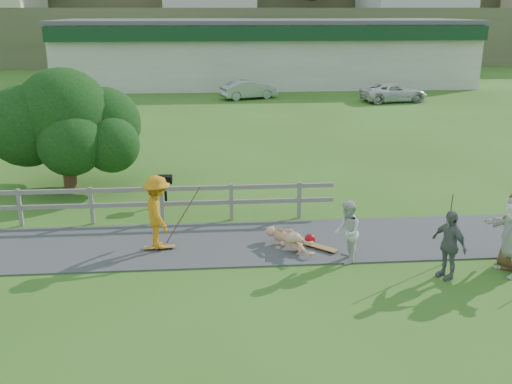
# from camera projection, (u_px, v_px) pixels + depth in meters

# --- Properties ---
(ground) EXTENTS (260.00, 260.00, 0.00)m
(ground) POSITION_uv_depth(u_px,v_px,m) (237.00, 268.00, 13.64)
(ground) COLOR #375E1B
(ground) RESTS_ON ground
(path) EXTENTS (34.00, 3.00, 0.04)m
(path) POSITION_uv_depth(u_px,v_px,m) (234.00, 243.00, 15.06)
(path) COLOR #3E3E41
(path) RESTS_ON ground
(fence) EXTENTS (15.05, 0.10, 1.10)m
(fence) POSITION_uv_depth(u_px,v_px,m) (69.00, 201.00, 16.19)
(fence) COLOR #66615A
(fence) RESTS_ON ground
(strip_mall) EXTENTS (32.50, 10.75, 5.10)m
(strip_mall) POSITION_uv_depth(u_px,v_px,m) (265.00, 52.00, 46.30)
(strip_mall) COLOR #BAB5A3
(strip_mall) RESTS_ON ground
(skater_rider) EXTENTS (1.04, 1.37, 1.88)m
(skater_rider) POSITION_uv_depth(u_px,v_px,m) (158.00, 216.00, 14.36)
(skater_rider) COLOR orange
(skater_rider) RESTS_ON ground
(skater_fallen) EXTENTS (1.57, 1.22, 0.59)m
(skater_fallen) POSITION_uv_depth(u_px,v_px,m) (289.00, 239.00, 14.58)
(skater_fallen) COLOR tan
(skater_fallen) RESTS_ON ground
(spectator_a) EXTENTS (0.71, 0.85, 1.56)m
(spectator_a) POSITION_uv_depth(u_px,v_px,m) (347.00, 232.00, 13.74)
(spectator_a) COLOR silver
(spectator_a) RESTS_ON ground
(spectator_b) EXTENTS (0.75, 1.04, 1.63)m
(spectator_b) POSITION_uv_depth(u_px,v_px,m) (449.00, 244.00, 12.94)
(spectator_b) COLOR slate
(spectator_b) RESTS_ON ground
(spectator_d) EXTENTS (0.61, 1.77, 1.89)m
(spectator_d) POSITION_uv_depth(u_px,v_px,m) (512.00, 236.00, 13.10)
(spectator_d) COLOR silver
(spectator_d) RESTS_ON ground
(car_silver) EXTENTS (4.08, 2.55, 1.27)m
(car_silver) POSITION_uv_depth(u_px,v_px,m) (249.00, 90.00, 39.00)
(car_silver) COLOR #9C9FA3
(car_silver) RESTS_ON ground
(car_white) EXTENTS (4.69, 2.71, 1.23)m
(car_white) POSITION_uv_depth(u_px,v_px,m) (394.00, 92.00, 37.83)
(car_white) COLOR silver
(car_white) RESTS_ON ground
(tree) EXTENTS (5.15, 5.15, 3.55)m
(tree) POSITION_uv_depth(u_px,v_px,m) (66.00, 137.00, 19.28)
(tree) COLOR black
(tree) RESTS_ON ground
(bbq) EXTENTS (0.45, 0.35, 0.97)m
(bbq) POSITION_uv_depth(u_px,v_px,m) (166.00, 191.00, 17.86)
(bbq) COLOR black
(bbq) RESTS_ON ground
(longboard_rider) EXTENTS (0.81, 0.26, 0.09)m
(longboard_rider) POSITION_uv_depth(u_px,v_px,m) (160.00, 249.00, 14.64)
(longboard_rider) COLOR olive
(longboard_rider) RESTS_ON ground
(longboard_fallen) EXTENTS (0.83, 0.79, 0.10)m
(longboard_fallen) POSITION_uv_depth(u_px,v_px,m) (321.00, 249.00, 14.62)
(longboard_fallen) COLOR olive
(longboard_fallen) RESTS_ON ground
(helmet) EXTENTS (0.28, 0.28, 0.28)m
(helmet) POSITION_uv_depth(u_px,v_px,m) (310.00, 239.00, 15.00)
(helmet) COLOR #A50A10
(helmet) RESTS_ON ground
(pole_rider) EXTENTS (0.03, 0.03, 1.82)m
(pole_rider) POSITION_uv_depth(u_px,v_px,m) (183.00, 211.00, 14.80)
(pole_rider) COLOR brown
(pole_rider) RESTS_ON ground
(pole_spec_left) EXTENTS (0.03, 0.03, 1.79)m
(pole_spec_left) POSITION_uv_depth(u_px,v_px,m) (448.00, 230.00, 13.60)
(pole_spec_left) COLOR brown
(pole_spec_left) RESTS_ON ground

